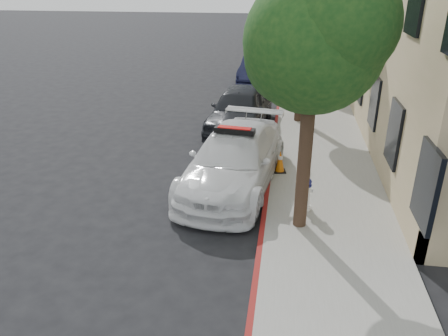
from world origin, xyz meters
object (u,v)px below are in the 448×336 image
parked_car_mid (240,109)px  traffic_cone (280,161)px  police_car (234,160)px  parked_car_far (257,68)px  fire_hydrant (305,194)px

parked_car_mid → traffic_cone: parked_car_mid is taller
police_car → parked_car_mid: 4.91m
police_car → parked_car_far: (-0.42, 13.35, -0.07)m
parked_car_far → police_car: bearing=-83.4°
fire_hydrant → traffic_cone: 2.28m
parked_car_mid → parked_car_far: bearing=96.5°
police_car → parked_car_far: police_car is taller
parked_car_far → traffic_cone: 12.65m
fire_hydrant → traffic_cone: (-0.68, 2.17, -0.09)m
traffic_cone → parked_car_far: bearing=97.6°
fire_hydrant → parked_car_mid: bearing=100.9°
police_car → traffic_cone: police_car is taller
police_car → fire_hydrant: (1.93, -1.36, -0.23)m
parked_car_mid → fire_hydrant: 6.68m
parked_car_far → traffic_cone: size_ratio=6.71×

